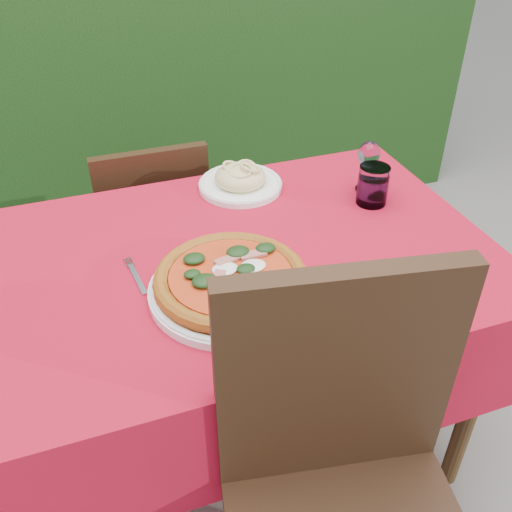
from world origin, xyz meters
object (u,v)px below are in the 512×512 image
object	(u,v)px
chair_far	(155,230)
fork	(138,279)
chair_near	(346,488)
wine_glass	(369,156)
pizza_plate	(231,282)
water_glass	(373,187)
pasta_plate	(240,180)

from	to	relation	value
chair_far	fork	world-z (taller)	chair_far
chair_near	wine_glass	bearing A→B (deg)	70.61
pizza_plate	fork	world-z (taller)	pizza_plate
pizza_plate	fork	xyz separation A→B (m)	(-0.19, 0.12, -0.03)
chair_near	fork	distance (m)	0.64
water_glass	fork	bearing A→B (deg)	-169.23
pasta_plate	water_glass	world-z (taller)	water_glass
chair_far	fork	size ratio (longest dim) A/B	4.89
water_glass	wine_glass	xyz separation A→B (m)	(0.02, 0.07, 0.06)
water_glass	wine_glass	distance (m)	0.09
pasta_plate	chair_near	bearing A→B (deg)	-95.66
pizza_plate	water_glass	distance (m)	0.56
pasta_plate	water_glass	distance (m)	0.38
chair_near	wine_glass	distance (m)	0.91
water_glass	fork	distance (m)	0.70
wine_glass	chair_far	bearing A→B (deg)	143.06
water_glass	fork	xyz separation A→B (m)	(-0.69, -0.13, -0.05)
chair_near	water_glass	bearing A→B (deg)	69.29
pasta_plate	fork	size ratio (longest dim) A/B	1.48
chair_far	pasta_plate	size ratio (longest dim) A/B	3.30
chair_near	chair_far	bearing A→B (deg)	106.87
pizza_plate	wine_glass	xyz separation A→B (m)	(0.51, 0.32, 0.08)
pizza_plate	pasta_plate	xyz separation A→B (m)	(0.17, 0.46, -0.01)
chair_near	water_glass	distance (m)	0.83
fork	pizza_plate	bearing A→B (deg)	-38.01
chair_near	pasta_plate	xyz separation A→B (m)	(0.09, 0.89, 0.19)
chair_far	pasta_plate	bearing A→B (deg)	128.26
pizza_plate	fork	distance (m)	0.23
water_glass	chair_near	bearing A→B (deg)	-120.86
chair_far	pizza_plate	world-z (taller)	pizza_plate
pizza_plate	pasta_plate	world-z (taller)	same
wine_glass	fork	distance (m)	0.74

